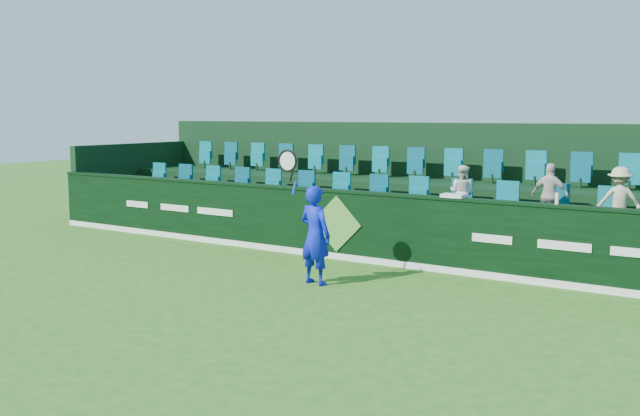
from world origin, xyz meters
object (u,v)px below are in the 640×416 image
Objects in this scene: spectator_left at (462,192)px; spectator_right at (619,200)px; tennis_player at (315,234)px; spectator_middle at (550,195)px; drinks_bottle at (557,199)px; towel at (453,196)px.

spectator_left is 2.82m from spectator_right.
spectator_middle is at bearing 46.76° from tennis_player.
spectator_right is at bearing 56.24° from drinks_bottle.
spectator_middle is 2.84× the size of towel.
towel is at bearing 8.67° from spectator_right.
spectator_middle is 6.01× the size of drinks_bottle.
spectator_middle is at bearing -174.33° from spectator_left.
spectator_middle reaches higher than spectator_right.
spectator_right is (2.82, 0.00, 0.04)m from spectator_left.
spectator_left reaches higher than drinks_bottle.
towel is at bearing 51.96° from tennis_player.
spectator_middle reaches higher than spectator_left.
towel is 1.79m from drinks_bottle.
spectator_right reaches higher than spectator_left.
tennis_player is 11.96× the size of drinks_bottle.
spectator_middle is (2.96, 3.15, 0.53)m from tennis_player.
towel is at bearing 109.90° from spectator_left.
drinks_bottle is (3.37, 2.03, 0.61)m from tennis_player.
tennis_player is at bearing -148.99° from drinks_bottle.
spectator_middle is at bearing 110.16° from drinks_bottle.
tennis_player is 3.98m from drinks_bottle.
spectator_left is 2.60× the size of towel.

